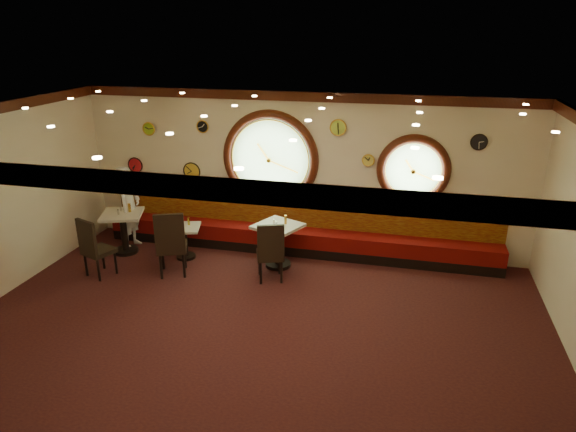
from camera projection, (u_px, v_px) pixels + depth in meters
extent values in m
cube|color=black|center=(258.00, 321.00, 8.06)|extent=(9.00, 6.00, 0.00)
cube|color=gold|center=(253.00, 117.00, 6.94)|extent=(9.00, 6.00, 0.02)
cube|color=beige|center=(300.00, 173.00, 10.24)|extent=(9.00, 0.02, 3.20)
cube|color=beige|center=(162.00, 341.00, 4.77)|extent=(9.00, 0.02, 3.20)
cube|color=#38130A|center=(300.00, 96.00, 9.67)|extent=(9.00, 0.10, 0.18)
cube|color=#38130A|center=(149.00, 184.00, 4.29)|extent=(9.00, 0.10, 0.18)
cube|color=black|center=(296.00, 247.00, 10.50)|extent=(8.00, 0.55, 0.20)
cube|color=#5C0807|center=(296.00, 236.00, 10.42)|extent=(8.00, 0.55, 0.30)
cube|color=#5C1107|center=(299.00, 214.00, 10.48)|extent=(8.00, 0.10, 0.55)
cylinder|color=#82BA6F|center=(270.00, 159.00, 10.28)|extent=(1.66, 0.02, 1.66)
torus|color=#38130A|center=(270.00, 159.00, 10.26)|extent=(1.98, 0.18, 1.98)
torus|color=gold|center=(270.00, 160.00, 10.24)|extent=(1.61, 0.03, 1.61)
cylinder|color=#82BA6F|center=(413.00, 170.00, 9.68)|extent=(1.10, 0.02, 1.10)
torus|color=#38130A|center=(413.00, 170.00, 9.67)|extent=(1.38, 0.18, 1.38)
torus|color=gold|center=(413.00, 171.00, 9.64)|extent=(1.09, 0.03, 1.09)
cylinder|color=gold|center=(192.00, 171.00, 10.74)|extent=(0.36, 0.03, 0.36)
cylinder|color=#B7D944|center=(338.00, 127.00, 9.70)|extent=(0.30, 0.03, 0.30)
cylinder|color=#E8D04D|center=(368.00, 160.00, 9.78)|extent=(0.22, 0.03, 0.22)
cylinder|color=silver|center=(211.00, 186.00, 10.76)|extent=(0.20, 0.03, 0.20)
cylinder|color=red|center=(341.00, 196.00, 10.15)|extent=(0.24, 0.03, 0.24)
cylinder|color=black|center=(203.00, 127.00, 10.34)|extent=(0.24, 0.03, 0.24)
cylinder|color=black|center=(479.00, 142.00, 9.20)|extent=(0.28, 0.03, 0.28)
cylinder|color=#94C226|center=(149.00, 129.00, 10.64)|extent=(0.26, 0.03, 0.26)
cylinder|color=red|center=(136.00, 165.00, 11.01)|extent=(0.32, 0.03, 0.32)
cylinder|color=black|center=(126.00, 250.00, 10.51)|extent=(0.49, 0.49, 0.07)
cylinder|color=black|center=(124.00, 233.00, 10.38)|extent=(0.13, 0.13, 0.77)
cube|color=beige|center=(122.00, 214.00, 10.24)|extent=(0.98, 0.98, 0.06)
cylinder|color=black|center=(186.00, 256.00, 10.26)|extent=(0.38, 0.38, 0.05)
cylinder|color=black|center=(185.00, 242.00, 10.16)|extent=(0.10, 0.10, 0.61)
cube|color=beige|center=(184.00, 228.00, 10.05)|extent=(0.74, 0.74, 0.04)
cylinder|color=black|center=(278.00, 264.00, 9.90)|extent=(0.49, 0.49, 0.07)
cylinder|color=black|center=(278.00, 246.00, 9.77)|extent=(0.13, 0.13, 0.77)
cube|color=beige|center=(278.00, 226.00, 9.63)|extent=(1.02, 1.02, 0.06)
cube|color=black|center=(99.00, 251.00, 9.41)|extent=(0.62, 0.62, 0.08)
cube|color=black|center=(87.00, 237.00, 9.12)|extent=(0.47, 0.23, 0.62)
cube|color=black|center=(172.00, 247.00, 9.45)|extent=(0.69, 0.69, 0.09)
cube|color=black|center=(169.00, 232.00, 9.10)|extent=(0.51, 0.26, 0.69)
cube|color=black|center=(270.00, 255.00, 9.25)|extent=(0.61, 0.61, 0.08)
cube|color=black|center=(271.00, 242.00, 8.93)|extent=(0.47, 0.22, 0.62)
cylinder|color=silver|center=(121.00, 209.00, 10.33)|extent=(0.03, 0.03, 0.09)
cylinder|color=silver|center=(178.00, 223.00, 10.06)|extent=(0.04, 0.04, 0.10)
cylinder|color=silver|center=(274.00, 222.00, 9.61)|extent=(0.04, 0.04, 0.10)
cylinder|color=silver|center=(118.00, 212.00, 10.14)|extent=(0.04, 0.04, 0.11)
cylinder|color=silver|center=(182.00, 225.00, 9.99)|extent=(0.04, 0.04, 0.11)
cylinder|color=silver|center=(276.00, 224.00, 9.52)|extent=(0.03, 0.03, 0.10)
cylinder|color=gold|center=(129.00, 208.00, 10.27)|extent=(0.05, 0.05, 0.17)
cylinder|color=gold|center=(189.00, 221.00, 10.11)|extent=(0.05, 0.05, 0.15)
cylinder|color=#C8862F|center=(286.00, 220.00, 9.64)|extent=(0.05, 0.05, 0.17)
imported|color=white|center=(129.00, 207.00, 10.51)|extent=(0.45, 0.65, 1.72)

